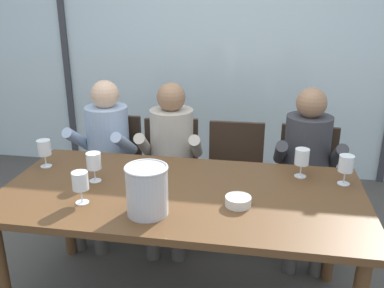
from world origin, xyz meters
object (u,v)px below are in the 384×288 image
person_pale_blue_shirt (104,149)px  wine_glass_by_left_taster (94,162)px  chair_right_of_center (306,177)px  wine_glass_near_bucket (44,149)px  chair_near_curtain (113,162)px  chair_left_of_center (171,167)px  person_charcoal_jacket (307,162)px  wine_glass_by_right_taster (80,182)px  ice_bucket_primary (147,190)px  wine_glass_spare_empty (346,165)px  tasting_bowl (238,201)px  chair_center (235,172)px  wine_glass_center_pour (302,158)px  dining_table (181,204)px  person_beige_jumper (171,154)px

person_pale_blue_shirt → wine_glass_by_left_taster: (0.23, -0.72, 0.20)m
chair_right_of_center → wine_glass_near_bucket: bearing=-151.8°
chair_near_curtain → chair_left_of_center: 0.48m
chair_near_curtain → chair_right_of_center: 1.51m
person_charcoal_jacket → wine_glass_by_right_taster: bearing=-141.7°
ice_bucket_primary → wine_glass_near_bucket: bearing=149.6°
wine_glass_spare_empty → tasting_bowl: bearing=-147.9°
ice_bucket_primary → wine_glass_by_right_taster: (-0.37, 0.04, -0.01)m
ice_bucket_primary → tasting_bowl: 0.47m
chair_center → wine_glass_center_pour: bearing=-55.0°
dining_table → person_beige_jumper: (-0.23, 0.76, -0.01)m
person_beige_jumper → chair_center: bearing=11.9°
chair_near_curtain → wine_glass_by_left_taster: size_ratio=5.00×
person_charcoal_jacket → chair_center: bearing=164.3°
chair_left_of_center → chair_center: size_ratio=1.00×
tasting_bowl → wine_glass_by_left_taster: 0.86m
wine_glass_by_right_taster → wine_glass_by_left_taster: bearing=97.6°
dining_table → wine_glass_center_pour: bearing=25.1°
wine_glass_by_left_taster → person_pale_blue_shirt: bearing=107.5°
person_pale_blue_shirt → wine_glass_by_right_taster: person_pale_blue_shirt is taller
dining_table → wine_glass_by_left_taster: wine_glass_by_left_taster is taller
person_pale_blue_shirt → chair_left_of_center: bearing=21.5°
person_charcoal_jacket → wine_glass_near_bucket: (-1.65, -0.56, 0.20)m
wine_glass_by_right_taster → wine_glass_spare_empty: bearing=18.8°
chair_right_of_center → person_pale_blue_shirt: (-1.51, -0.13, 0.17)m
ice_bucket_primary → wine_glass_spare_empty: bearing=26.9°
wine_glass_spare_empty → chair_left_of_center: bearing=150.7°
chair_left_of_center → person_charcoal_jacket: person_charcoal_jacket is taller
chair_left_of_center → person_pale_blue_shirt: bearing=-170.9°
tasting_bowl → wine_glass_center_pour: bearing=51.4°
person_pale_blue_shirt → wine_glass_center_pour: 1.49m
dining_table → chair_near_curtain: chair_near_curtain is taller
dining_table → wine_glass_near_bucket: size_ratio=11.52×
chair_left_of_center → wine_glass_near_bucket: 1.02m
dining_table → ice_bucket_primary: bearing=-113.4°
dining_table → chair_center: 0.95m
person_pale_blue_shirt → dining_table: bearing=-40.2°
dining_table → ice_bucket_primary: (-0.12, -0.27, 0.21)m
person_charcoal_jacket → wine_glass_by_right_taster: 1.59m
wine_glass_by_left_taster → wine_glass_center_pour: bearing=12.8°
wine_glass_by_left_taster → wine_glass_spare_empty: same height
chair_left_of_center → person_charcoal_jacket: (1.01, -0.14, 0.17)m
wine_glass_near_bucket → person_pale_blue_shirt: bearing=74.1°
person_beige_jumper → wine_glass_by_right_taster: bearing=-109.0°
person_beige_jumper → wine_glass_spare_empty: (1.13, -0.51, 0.20)m
wine_glass_near_bucket → wine_glass_center_pour: bearing=4.2°
wine_glass_by_right_taster → wine_glass_spare_empty: (1.38, 0.47, 0.00)m
chair_center → person_pale_blue_shirt: person_pale_blue_shirt is taller
wine_glass_near_bucket → wine_glass_spare_empty: size_ratio=1.00×
ice_bucket_primary → wine_glass_spare_empty: size_ratio=1.44×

